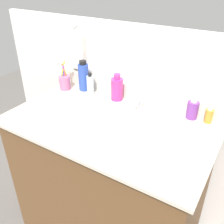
% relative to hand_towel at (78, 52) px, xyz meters
% --- Properties ---
extents(vanity_cabinet, '(1.05, 0.59, 0.84)m').
position_rel_hand_towel_xyz_m(vanity_cabinet, '(0.45, -0.33, -0.66)').
color(vanity_cabinet, brown).
rests_on(vanity_cabinet, ground_plane).
extents(countertop, '(1.09, 0.64, 0.02)m').
position_rel_hand_towel_xyz_m(countertop, '(0.45, -0.33, -0.23)').
color(countertop, beige).
rests_on(countertop, vanity_cabinet).
extents(backsplash, '(1.09, 0.02, 0.09)m').
position_rel_hand_towel_xyz_m(backsplash, '(0.45, -0.02, -0.18)').
color(backsplash, beige).
rests_on(backsplash, countertop).
extents(back_wall, '(2.19, 0.04, 1.30)m').
position_rel_hand_towel_xyz_m(back_wall, '(0.45, 0.04, -0.43)').
color(back_wall, white).
rests_on(back_wall, ground_plane).
extents(towel_ring, '(0.10, 0.01, 0.10)m').
position_rel_hand_towel_xyz_m(towel_ring, '(0.00, 0.02, 0.12)').
color(towel_ring, silver).
extents(hand_towel, '(0.11, 0.04, 0.22)m').
position_rel_hand_towel_xyz_m(hand_towel, '(0.00, 0.00, 0.00)').
color(hand_towel, silver).
extents(sink_basin, '(0.38, 0.38, 0.11)m').
position_rel_hand_towel_xyz_m(sink_basin, '(0.53, -0.31, -0.25)').
color(sink_basin, white).
rests_on(sink_basin, countertop).
extents(faucet, '(0.16, 0.10, 0.08)m').
position_rel_hand_towel_xyz_m(faucet, '(0.53, -0.12, -0.19)').
color(faucet, silver).
rests_on(faucet, countertop).
extents(bottle_oil_amber, '(0.04, 0.04, 0.08)m').
position_rel_hand_towel_xyz_m(bottle_oil_amber, '(0.89, -0.05, -0.18)').
color(bottle_oil_amber, gold).
rests_on(bottle_oil_amber, countertop).
extents(bottle_gel_clear, '(0.05, 0.05, 0.14)m').
position_rel_hand_towel_xyz_m(bottle_gel_clear, '(0.16, -0.09, -0.16)').
color(bottle_gel_clear, silver).
rests_on(bottle_gel_clear, countertop).
extents(bottle_cream_purple, '(0.06, 0.06, 0.11)m').
position_rel_hand_towel_xyz_m(bottle_cream_purple, '(0.80, -0.05, -0.17)').
color(bottle_cream_purple, '#7A3899').
rests_on(bottle_cream_purple, countertop).
extents(bottle_shampoo_blue, '(0.07, 0.07, 0.20)m').
position_rel_hand_towel_xyz_m(bottle_shampoo_blue, '(0.09, -0.07, -0.13)').
color(bottle_shampoo_blue, '#2D4CB2').
rests_on(bottle_shampoo_blue, countertop).
extents(bottle_soap_pink, '(0.07, 0.07, 0.17)m').
position_rel_hand_towel_xyz_m(bottle_soap_pink, '(0.35, -0.08, -0.15)').
color(bottle_soap_pink, '#D8338C').
rests_on(bottle_soap_pink, countertop).
extents(cup_pink, '(0.07, 0.08, 0.20)m').
position_rel_hand_towel_xyz_m(cup_pink, '(-0.02, -0.13, -0.17)').
color(cup_pink, '#D16693').
rests_on(cup_pink, countertop).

